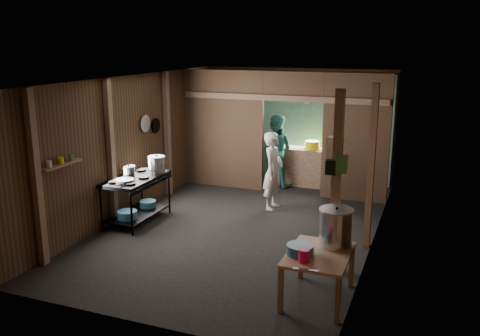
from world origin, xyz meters
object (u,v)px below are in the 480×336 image
at_px(stove_pot_large, 157,165).
at_px(stock_pot, 336,228).
at_px(gas_range, 137,199).
at_px(pink_bucket, 304,256).
at_px(prep_table, 318,276).
at_px(cook, 273,171).
at_px(yellow_tub, 312,145).

xyz_separation_m(stove_pot_large, stock_pot, (3.68, -1.78, -0.11)).
height_order(stove_pot_large, stock_pot, stove_pot_large).
xyz_separation_m(gas_range, pink_bucket, (3.60, -1.97, 0.29)).
relative_size(prep_table, stock_pot, 2.04).
bearing_deg(cook, stock_pot, -147.31).
relative_size(pink_bucket, cook, 0.11).
xyz_separation_m(prep_table, stove_pot_large, (-3.54, 2.11, 0.66)).
height_order(stock_pot, pink_bucket, stock_pot).
distance_m(pink_bucket, cook, 3.89).
relative_size(yellow_tub, cook, 0.21).
height_order(stock_pot, yellow_tub, stock_pot).
xyz_separation_m(prep_table, cook, (-1.64, 3.26, 0.45)).
distance_m(prep_table, yellow_tub, 5.33).
relative_size(pink_bucket, yellow_tub, 0.51).
distance_m(stove_pot_large, pink_bucket, 4.21).
relative_size(prep_table, cook, 0.69).
bearing_deg(gas_range, yellow_tub, 55.46).
bearing_deg(pink_bucket, prep_table, 70.84).
xyz_separation_m(stove_pot_large, cook, (1.90, 1.15, -0.21)).
xyz_separation_m(prep_table, pink_bucket, (-0.11, -0.32, 0.39)).
distance_m(gas_range, prep_table, 4.06).
distance_m(prep_table, cook, 3.67).
height_order(prep_table, yellow_tub, yellow_tub).
distance_m(prep_table, stock_pot, 0.66).
bearing_deg(pink_bucket, stove_pot_large, 144.71).
height_order(gas_range, yellow_tub, yellow_tub).
xyz_separation_m(stock_pot, cook, (-1.78, 2.93, -0.10)).
bearing_deg(stove_pot_large, cook, 31.14).
distance_m(gas_range, cook, 2.64).
height_order(prep_table, cook, cook).
relative_size(stove_pot_large, yellow_tub, 1.00).
bearing_deg(gas_range, cook, 37.79).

